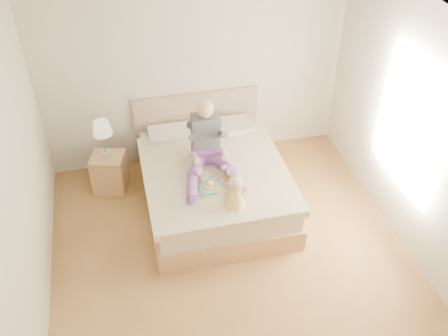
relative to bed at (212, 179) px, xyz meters
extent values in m
cube|color=brown|center=(0.00, -1.08, -0.32)|extent=(4.00, 4.20, 0.01)
cube|color=white|center=(0.00, -1.08, 2.38)|extent=(4.00, 4.20, 0.02)
cube|color=beige|center=(0.00, 1.02, 1.03)|extent=(4.00, 0.02, 2.70)
cube|color=beige|center=(-2.00, -1.08, 1.03)|extent=(0.02, 4.20, 2.70)
cube|color=beige|center=(2.00, -1.08, 1.03)|extent=(0.02, 4.20, 2.70)
cube|color=white|center=(1.99, -0.88, 1.08)|extent=(0.02, 1.30, 1.60)
cube|color=white|center=(1.98, -0.88, 1.08)|extent=(0.01, 1.18, 1.48)
cube|color=#A47B4C|center=(0.00, -0.07, -0.18)|extent=(1.68, 2.13, 0.28)
cube|color=beige|center=(0.00, -0.07, 0.08)|extent=(1.60, 2.05, 0.24)
cube|color=beige|center=(0.00, -0.22, 0.25)|extent=(1.70, 1.80, 0.09)
cube|color=beige|center=(-0.38, 0.68, 0.27)|extent=(0.62, 0.40, 0.14)
cube|color=beige|center=(0.38, 0.68, 0.27)|extent=(0.62, 0.40, 0.14)
cube|color=#8A725F|center=(0.00, 1.01, 0.18)|extent=(1.70, 0.08, 1.00)
cube|color=#A47B4C|center=(-1.25, 0.53, -0.07)|extent=(0.49, 0.46, 0.50)
cylinder|color=silver|center=(-1.25, 0.58, 0.21)|extent=(0.13, 0.13, 0.04)
cylinder|color=silver|center=(-1.25, 0.58, 0.37)|extent=(0.03, 0.03, 0.27)
cone|color=beige|center=(-1.25, 0.58, 0.59)|extent=(0.24, 0.24, 0.18)
cube|color=#6E388D|center=(-0.05, 0.06, 0.37)|extent=(0.36, 0.29, 0.16)
cube|color=#37383F|center=(-0.05, 0.11, 0.66)|extent=(0.34, 0.22, 0.44)
sphere|color=#D7AD86|center=(-0.05, 0.08, 0.99)|extent=(0.20, 0.20, 0.20)
cylinder|color=#6E388D|center=(-0.21, -0.15, 0.37)|extent=(0.31, 0.49, 0.20)
cylinder|color=#6E388D|center=(-0.33, -0.50, 0.35)|extent=(0.20, 0.43, 0.11)
sphere|color=#6E388D|center=(-0.38, -0.69, 0.34)|extent=(0.10, 0.10, 0.10)
cylinder|color=#37383F|center=(-0.24, -0.01, 0.68)|extent=(0.12, 0.28, 0.22)
cylinder|color=#D7AD86|center=(-0.24, -0.18, 0.51)|extent=(0.08, 0.28, 0.15)
sphere|color=#D7AD86|center=(-0.22, -0.32, 0.42)|extent=(0.08, 0.08, 0.08)
cylinder|color=#6E388D|center=(0.08, -0.17, 0.37)|extent=(0.27, 0.49, 0.20)
cylinder|color=#6E388D|center=(0.18, -0.52, 0.35)|extent=(0.17, 0.43, 0.11)
sphere|color=#6E388D|center=(0.20, -0.72, 0.34)|extent=(0.10, 0.10, 0.10)
cylinder|color=#37383F|center=(0.13, -0.02, 0.68)|extent=(0.10, 0.28, 0.22)
cylinder|color=#D7AD86|center=(0.11, -0.20, 0.51)|extent=(0.11, 0.29, 0.15)
sphere|color=#D7AD86|center=(0.07, -0.33, 0.42)|extent=(0.08, 0.08, 0.08)
cube|color=silver|center=(-0.04, -0.50, 0.30)|extent=(0.42, 0.33, 0.01)
cylinder|color=#3EB4A5|center=(-0.13, -0.49, 0.31)|extent=(0.25, 0.25, 0.01)
cylinder|color=#B7903D|center=(-0.13, -0.49, 0.33)|extent=(0.16, 0.16, 0.02)
cylinder|color=silver|center=(-0.18, -0.38, 0.35)|extent=(0.07, 0.07, 0.08)
torus|color=silver|center=(-0.14, -0.38, 0.35)|extent=(0.01, 0.06, 0.06)
cylinder|color=brown|center=(-0.18, -0.38, 0.39)|extent=(0.07, 0.07, 0.01)
cylinder|color=silver|center=(0.07, -0.43, 0.31)|extent=(0.14, 0.14, 0.01)
cube|color=#B7903D|center=(0.07, -0.43, 0.32)|extent=(0.08, 0.07, 0.02)
cylinder|color=silver|center=(-0.02, -0.60, 0.31)|extent=(0.14, 0.14, 0.01)
ellipsoid|color=red|center=(0.00, -0.61, 0.32)|extent=(0.03, 0.03, 0.01)
cylinder|color=white|center=(0.13, -0.44, 0.36)|extent=(0.06, 0.06, 0.11)
cylinder|color=orange|center=(0.13, -0.44, 0.36)|extent=(0.06, 0.06, 0.11)
cylinder|color=white|center=(0.10, -0.59, 0.32)|extent=(0.06, 0.06, 0.04)
cylinder|color=#412009|center=(0.10, -0.59, 0.32)|extent=(0.05, 0.05, 0.03)
cone|color=#E4CF48|center=(0.08, -0.84, 0.42)|extent=(0.23, 0.23, 0.25)
sphere|color=#D7AD86|center=(0.08, -0.84, 0.60)|extent=(0.15, 0.15, 0.15)
cylinder|color=#D7AD86|center=(0.05, -0.72, 0.34)|extent=(0.10, 0.18, 0.06)
sphere|color=#D7AD86|center=(0.06, -0.63, 0.34)|extent=(0.05, 0.05, 0.05)
cylinder|color=#D7AD86|center=(-0.01, -0.82, 0.47)|extent=(0.09, 0.13, 0.11)
cylinder|color=#D7AD86|center=(0.14, -0.73, 0.34)|extent=(0.06, 0.18, 0.06)
sphere|color=#D7AD86|center=(0.15, -0.65, 0.34)|extent=(0.05, 0.05, 0.05)
cylinder|color=#D7AD86|center=(0.17, -0.84, 0.47)|extent=(0.05, 0.13, 0.11)
camera|label=1|loc=(-0.97, -4.73, 4.00)|focal=40.00mm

